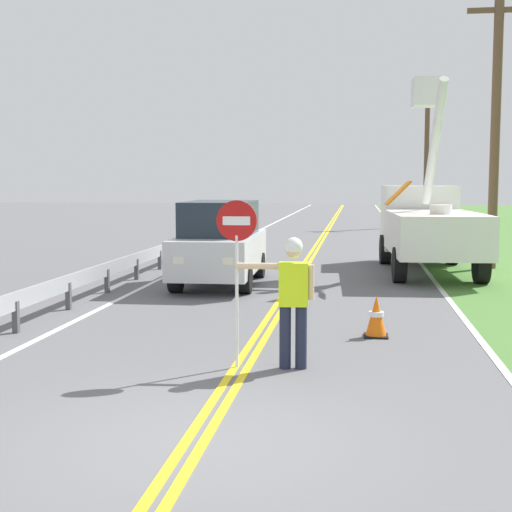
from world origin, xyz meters
TOP-DOWN VIEW (x-y plane):
  - ground_plane at (0.00, 0.00)m, footprint 160.00×160.00m
  - centerline_yellow_left at (-0.09, 20.00)m, footprint 0.11×110.00m
  - centerline_yellow_right at (0.09, 20.00)m, footprint 0.11×110.00m
  - edge_line_right at (3.60, 20.00)m, footprint 0.12×110.00m
  - edge_line_left at (-3.60, 20.00)m, footprint 0.12×110.00m
  - flagger_worker at (0.71, 2.97)m, footprint 1.09×0.27m
  - stop_sign_paddle at (-0.06, 2.91)m, footprint 0.56×0.04m
  - utility_bucket_truck at (3.58, 14.53)m, footprint 2.67×6.90m
  - oncoming_suv_nearest at (-1.83, 10.96)m, footprint 2.00×4.65m
  - utility_pole_near at (5.57, 15.43)m, footprint 1.80×0.28m
  - utility_pole_mid at (5.50, 36.03)m, footprint 1.80×0.28m
  - traffic_cone_lead at (1.91, 5.23)m, footprint 0.40×0.40m
  - guardrail_left_shoulder at (-4.20, 14.98)m, footprint 0.10×32.00m

SIDE VIEW (x-z plane):
  - ground_plane at x=0.00m, z-range 0.00..0.00m
  - centerline_yellow_left at x=-0.09m, z-range 0.00..0.01m
  - centerline_yellow_right at x=0.09m, z-range 0.00..0.01m
  - edge_line_right at x=3.60m, z-range 0.00..0.01m
  - edge_line_left at x=-3.60m, z-range 0.00..0.01m
  - traffic_cone_lead at x=1.91m, z-range -0.01..0.69m
  - guardrail_left_shoulder at x=-4.20m, z-range 0.16..0.87m
  - flagger_worker at x=0.71m, z-range 0.13..1.96m
  - oncoming_suv_nearest at x=-1.83m, z-range 0.01..2.11m
  - utility_bucket_truck at x=3.58m, z-range -1.36..4.20m
  - stop_sign_paddle at x=-0.06m, z-range 0.54..2.87m
  - utility_pole_mid at x=5.50m, z-range 0.18..8.15m
  - utility_pole_near at x=5.57m, z-range 0.18..8.31m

